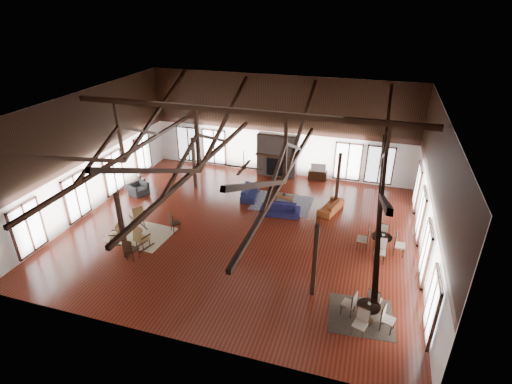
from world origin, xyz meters
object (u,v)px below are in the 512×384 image
(sofa_navy_left, at_px, (250,192))
(coffee_table, at_px, (283,197))
(sofa_navy_front, at_px, (280,210))
(cafe_table_far, at_px, (381,241))
(tv_console, at_px, (318,175))
(sofa_orange, at_px, (331,206))
(armchair, at_px, (138,189))
(cafe_table_near, at_px, (368,311))

(sofa_navy_left, height_order, coffee_table, sofa_navy_left)
(sofa_navy_front, bearing_deg, cafe_table_far, -25.81)
(coffee_table, height_order, tv_console, tv_console)
(sofa_navy_front, distance_m, sofa_orange, 2.65)
(sofa_orange, height_order, armchair, armchair)
(coffee_table, distance_m, cafe_table_far, 5.96)
(sofa_orange, xyz_separation_m, coffee_table, (-2.53, 0.12, 0.09))
(cafe_table_far, bearing_deg, armchair, 172.48)
(cafe_table_far, bearing_deg, cafe_table_near, -94.10)
(cafe_table_far, bearing_deg, coffee_table, 148.52)
(sofa_navy_front, relative_size, coffee_table, 1.74)
(sofa_orange, bearing_deg, armchair, -66.40)
(armchair, xyz_separation_m, tv_console, (9.27, 4.92, -0.05))
(sofa_orange, bearing_deg, coffee_table, -75.97)
(sofa_navy_left, relative_size, coffee_table, 1.72)
(sofa_orange, distance_m, cafe_table_near, 7.76)
(armchair, relative_size, tv_console, 0.92)
(sofa_orange, relative_size, cafe_table_near, 0.99)
(cafe_table_near, height_order, tv_console, cafe_table_near)
(sofa_navy_left, relative_size, sofa_orange, 1.06)
(coffee_table, xyz_separation_m, tv_console, (1.26, 3.54, -0.08))
(sofa_navy_left, height_order, cafe_table_near, cafe_table_near)
(coffee_table, bearing_deg, sofa_navy_front, -75.08)
(sofa_orange, distance_m, armchair, 10.61)
(sofa_orange, xyz_separation_m, cafe_table_near, (2.23, -7.43, 0.21))
(armchair, bearing_deg, coffee_table, -62.01)
(cafe_table_near, xyz_separation_m, cafe_table_far, (0.32, 4.44, 0.05))
(sofa_navy_front, relative_size, sofa_orange, 1.07)
(cafe_table_far, bearing_deg, sofa_navy_front, 159.69)
(cafe_table_near, bearing_deg, sofa_navy_front, 126.36)
(armchair, relative_size, cafe_table_far, 0.49)
(sofa_navy_left, xyz_separation_m, armchair, (-6.05, -1.59, 0.04))
(armchair, bearing_deg, tv_console, -43.83)
(cafe_table_near, bearing_deg, tv_console, 107.52)
(sofa_navy_front, relative_size, tv_console, 1.82)
(sofa_navy_left, distance_m, sofa_orange, 4.50)
(sofa_navy_left, height_order, cafe_table_far, cafe_table_far)
(coffee_table, bearing_deg, sofa_navy_left, -177.82)
(armchair, bearing_deg, cafe_table_far, -79.32)
(sofa_navy_front, bearing_deg, sofa_orange, 20.53)
(sofa_navy_front, height_order, armchair, armchair)
(cafe_table_far, xyz_separation_m, tv_console, (-3.82, 6.65, -0.26))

